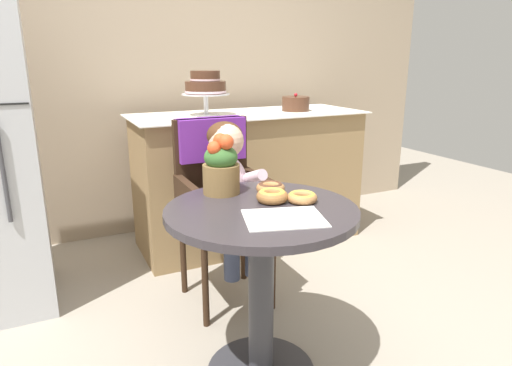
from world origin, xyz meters
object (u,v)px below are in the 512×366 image
object	(u,v)px
wicker_chair	(218,180)
donut_front	(302,197)
donut_side	(272,195)
donut_mid	(271,187)
tiered_cake_stand	(205,86)
flower_vase	(221,167)
cafe_table	(261,260)
round_layer_cake	(296,104)
seated_child	(229,181)

from	to	relation	value
wicker_chair	donut_front	distance (m)	0.72
donut_side	wicker_chair	bearing A→B (deg)	87.82
donut_mid	tiered_cake_stand	world-z (taller)	tiered_cake_stand
flower_vase	cafe_table	bearing A→B (deg)	-74.36
wicker_chair	donut_front	bearing A→B (deg)	-78.38
flower_vase	tiered_cake_stand	world-z (taller)	tiered_cake_stand
donut_mid	round_layer_cake	distance (m)	1.38
seated_child	tiered_cake_stand	size ratio (longest dim) A/B	2.42
donut_front	flower_vase	world-z (taller)	flower_vase
wicker_chair	round_layer_cake	xyz separation A→B (m)	(0.80, 0.58, 0.31)
tiered_cake_stand	donut_side	bearing A→B (deg)	-98.39
round_layer_cake	donut_mid	bearing A→B (deg)	-124.71
donut_mid	round_layer_cake	size ratio (longest dim) A/B	0.63
donut_side	round_layer_cake	size ratio (longest dim) A/B	0.65
flower_vase	round_layer_cake	bearing A→B (deg)	47.30
wicker_chair	tiered_cake_stand	xyz separation A→B (m)	(0.16, 0.60, 0.44)
seated_child	tiered_cake_stand	bearing A→B (deg)	78.08
wicker_chair	flower_vase	size ratio (longest dim) A/B	3.87
donut_front	donut_side	size ratio (longest dim) A/B	0.95
donut_side	tiered_cake_stand	world-z (taller)	tiered_cake_stand
cafe_table	donut_front	distance (m)	0.29
seated_child	donut_front	size ratio (longest dim) A/B	6.23
seated_child	tiered_cake_stand	distance (m)	0.88
donut_front	flower_vase	xyz separation A→B (m)	(-0.24, 0.24, 0.09)
donut_front	donut_side	bearing A→B (deg)	153.21
seated_child	round_layer_cake	world-z (taller)	round_layer_cake
tiered_cake_stand	wicker_chair	bearing A→B (deg)	-104.87
flower_vase	tiered_cake_stand	xyz separation A→B (m)	(0.32, 1.07, 0.25)
donut_front	donut_side	xyz separation A→B (m)	(-0.10, 0.05, 0.01)
donut_side	tiered_cake_stand	xyz separation A→B (m)	(0.19, 1.26, 0.34)
wicker_chair	round_layer_cake	size ratio (longest dim) A/B	5.07
seated_child	round_layer_cake	xyz separation A→B (m)	(0.80, 0.74, 0.27)
donut_front	flower_vase	size ratio (longest dim) A/B	0.47
cafe_table	donut_side	distance (m)	0.25
wicker_chair	round_layer_cake	bearing A→B (deg)	41.17
cafe_table	tiered_cake_stand	world-z (taller)	tiered_cake_stand
cafe_table	donut_front	xyz separation A→B (m)	(0.17, -0.01, 0.23)
cafe_table	wicker_chair	xyz separation A→B (m)	(0.09, 0.70, 0.13)
cafe_table	donut_mid	distance (m)	0.30
cafe_table	round_layer_cake	bearing A→B (deg)	54.95
cafe_table	donut_front	world-z (taller)	donut_front
seated_child	tiered_cake_stand	xyz separation A→B (m)	(0.16, 0.76, 0.40)
cafe_table	tiered_cake_stand	xyz separation A→B (m)	(0.25, 1.30, 0.57)
cafe_table	round_layer_cake	distance (m)	1.62
tiered_cake_stand	donut_mid	bearing A→B (deg)	-96.71
cafe_table	wicker_chair	size ratio (longest dim) A/B	0.75
flower_vase	seated_child	bearing A→B (deg)	62.67
donut_front	tiered_cake_stand	bearing A→B (deg)	86.37
cafe_table	donut_side	size ratio (longest dim) A/B	5.87
donut_front	donut_side	world-z (taller)	donut_side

